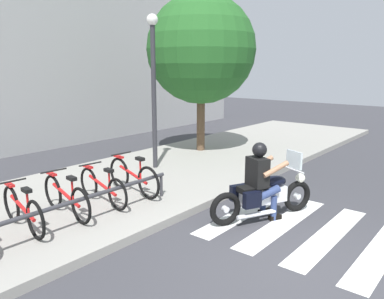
{
  "coord_description": "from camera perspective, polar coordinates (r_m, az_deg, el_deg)",
  "views": [
    {
      "loc": [
        -4.61,
        -1.94,
        2.72
      ],
      "look_at": [
        0.98,
        2.68,
        1.12
      ],
      "focal_mm": 35.49,
      "sensor_mm": 36.0,
      "label": 1
    }
  ],
  "objects": [
    {
      "name": "bike_rack",
      "position": [
        6.53,
        -15.83,
        -7.35
      ],
      "size": [
        3.7,
        0.07,
        0.49
      ],
      "color": "#333338",
      "rests_on": "sidewalk"
    },
    {
      "name": "bicycle_4",
      "position": [
        7.86,
        -8.84,
        -4.03
      ],
      "size": [
        0.48,
        1.66,
        0.81
      ],
      "color": "black",
      "rests_on": "sidewalk"
    },
    {
      "name": "crosswalk_stripe_2",
      "position": [
        6.76,
        19.83,
        -12.06
      ],
      "size": [
        2.8,
        0.4,
        0.01
      ],
      "primitive_type": "cube",
      "color": "white",
      "rests_on": "ground"
    },
    {
      "name": "tree_near_rack",
      "position": [
        11.67,
        1.38,
        14.81
      ],
      "size": [
        3.25,
        3.25,
        4.84
      ],
      "color": "brown",
      "rests_on": "ground"
    },
    {
      "name": "rider",
      "position": [
        6.88,
        10.32,
        -3.89
      ],
      "size": [
        0.76,
        0.7,
        1.42
      ],
      "color": "black",
      "rests_on": "ground"
    },
    {
      "name": "bicycle_1",
      "position": [
        6.64,
        -24.11,
        -8.27
      ],
      "size": [
        0.48,
        1.58,
        0.75
      ],
      "color": "black",
      "rests_on": "sidewalk"
    },
    {
      "name": "crosswalk_stripe_3",
      "position": [
        7.03,
        13.6,
        -10.68
      ],
      "size": [
        2.8,
        0.4,
        0.01
      ],
      "primitive_type": "cube",
      "color": "white",
      "rests_on": "ground"
    },
    {
      "name": "street_lamp",
      "position": [
        9.6,
        -5.8,
        10.56
      ],
      "size": [
        0.28,
        0.28,
        3.95
      ],
      "color": "#2D2D33",
      "rests_on": "ground"
    },
    {
      "name": "bicycle_3",
      "position": [
        7.4,
        -13.33,
        -5.47
      ],
      "size": [
        0.48,
        1.6,
        0.74
      ],
      "color": "black",
      "rests_on": "sidewalk"
    },
    {
      "name": "crosswalk_stripe_1",
      "position": [
        6.57,
        26.56,
        -13.38
      ],
      "size": [
        2.8,
        0.4,
        0.01
      ],
      "primitive_type": "cube",
      "color": "white",
      "rests_on": "ground"
    },
    {
      "name": "crosswalk_stripe_4",
      "position": [
        7.38,
        7.95,
        -9.31
      ],
      "size": [
        2.8,
        0.4,
        0.01
      ],
      "primitive_type": "cube",
      "color": "white",
      "rests_on": "ground"
    },
    {
      "name": "ground_plane",
      "position": [
        5.7,
        15.27,
        -16.57
      ],
      "size": [
        48.0,
        48.0,
        0.0
      ],
      "primitive_type": "plane",
      "color": "#38383D"
    },
    {
      "name": "sidewalk",
      "position": [
        8.33,
        -14.05,
        -6.49
      ],
      "size": [
        24.0,
        4.4,
        0.15
      ],
      "primitive_type": "cube",
      "color": "gray",
      "rests_on": "ground"
    },
    {
      "name": "bicycle_2",
      "position": [
        6.99,
        -18.42,
        -6.77
      ],
      "size": [
        0.48,
        1.64,
        0.76
      ],
      "color": "black",
      "rests_on": "sidewalk"
    },
    {
      "name": "motorcycle",
      "position": [
        7.03,
        10.76,
        -6.66
      ],
      "size": [
        2.02,
        1.07,
        1.19
      ],
      "color": "black",
      "rests_on": "ground"
    }
  ]
}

